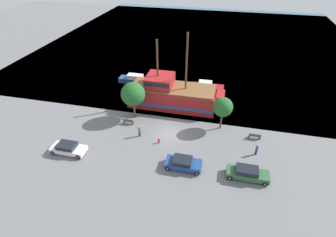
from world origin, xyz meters
TOP-DOWN VIEW (x-y plane):
  - ground_plane at (0.00, 0.00)m, footprint 160.00×160.00m
  - water_surface at (0.00, 44.00)m, footprint 80.00×80.00m
  - pirate_ship at (-1.29, 7.94)m, footprint 15.35×5.46m
  - moored_boat_dockside at (3.87, 14.20)m, footprint 5.86×1.92m
  - moored_boat_outer at (-9.48, 14.33)m, footprint 7.39×1.87m
  - parked_car_curb_front at (-11.83, -6.78)m, footprint 4.51×1.97m
  - parked_car_curb_mid at (10.66, -6.12)m, footprint 4.81×1.82m
  - parked_car_curb_rear at (3.15, -6.15)m, footprint 4.36×2.00m
  - fire_hydrant at (-0.89, -2.27)m, footprint 0.42×0.25m
  - bench_promenade_east at (-6.47, 1.02)m, footprint 1.51×0.45m
  - bench_promenade_west at (11.85, 1.63)m, footprint 1.59×0.45m
  - pedestrian_walking_near at (11.87, -1.71)m, footprint 0.32×0.32m
  - pedestrian_walking_far at (-3.91, -1.43)m, footprint 0.32×0.32m
  - tree_row_east at (-6.13, 2.94)m, footprint 3.60×3.60m
  - tree_row_mideast at (7.02, 3.06)m, footprint 2.81×2.81m

SIDE VIEW (x-z plane):
  - ground_plane at x=0.00m, z-range 0.00..0.00m
  - water_surface at x=0.00m, z-range 0.00..0.00m
  - fire_hydrant at x=-0.89m, z-range 0.03..0.79m
  - bench_promenade_east at x=-6.47m, z-range 0.00..0.85m
  - bench_promenade_west at x=11.85m, z-range 0.01..0.86m
  - moored_boat_outer at x=-9.48m, z-range -0.19..1.43m
  - moored_boat_dockside at x=3.87m, z-range -0.20..1.55m
  - parked_car_curb_front at x=-11.83m, z-range 0.00..1.36m
  - parked_car_curb_rear at x=3.15m, z-range 0.00..1.39m
  - parked_car_curb_mid at x=10.66m, z-range -0.01..1.47m
  - pedestrian_walking_near at x=11.87m, z-range 0.01..1.66m
  - pedestrian_walking_far at x=-3.91m, z-range 0.02..1.80m
  - pirate_ship at x=-1.29m, z-range -4.14..8.03m
  - tree_row_mideast at x=7.02m, z-range 1.09..6.10m
  - tree_row_east at x=-6.13m, z-range 1.12..6.99m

